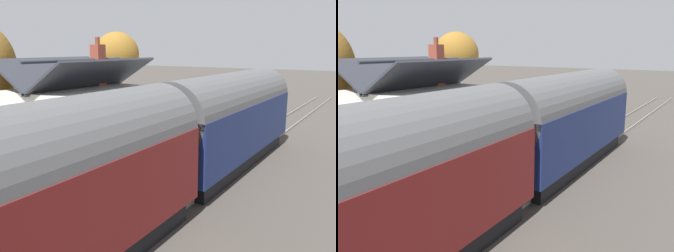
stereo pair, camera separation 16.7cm
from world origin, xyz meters
The scene contains 16 objects.
ground_plane centered at (0.00, 0.00, 0.00)m, with size 160.00×160.00×0.00m, color #423D38.
platform centered at (0.00, 4.27, 0.43)m, with size 32.00×6.53×0.86m, color gray.
platform_edge_coping centered at (0.00, 1.18, 0.86)m, with size 32.00×0.36×0.02m, color beige.
rail_near centered at (0.00, -1.62, 0.07)m, with size 52.00×0.08×0.14m, color gray.
rail_far centered at (0.00, -0.18, 0.07)m, with size 52.00×0.08×0.14m, color gray.
train centered at (-11.69, -0.90, 2.22)m, with size 31.71×2.73×4.32m.
station_building centered at (-4.19, 5.62, 2.33)m, with size 6.22×4.62×5.10m.
bench_near_building centered at (7.34, 3.06, 1.33)m, with size 1.40×0.44×0.88m.
bench_by_lamp centered at (10.91, 3.05, 1.33)m, with size 1.41×0.45×0.88m.
bench_platform_end centered at (2.46, 2.79, 1.33)m, with size 1.42×0.49×0.88m.
bench_mid_platform centered at (5.47, 3.01, 1.33)m, with size 1.41×0.48×0.88m.
planter_edge_near centered at (-9.56, 2.27, 1.29)m, with size 0.62×0.62×0.84m.
planter_bench_left centered at (-5.20, 2.52, 1.14)m, with size 0.90×0.32×0.59m.
planter_by_door centered at (-8.90, 4.48, 1.35)m, with size 0.70×0.70×0.96m.
station_sign_board centered at (9.32, 1.73, 2.04)m, with size 0.96×0.06×1.57m.
tree_behind_building centered at (5.01, 10.85, 4.92)m, with size 3.48×3.31×6.65m.
Camera 1 is at (-16.69, -7.22, 5.41)m, focal length 38.65 mm.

